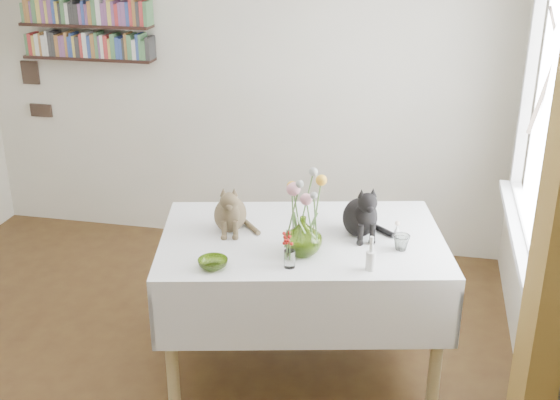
% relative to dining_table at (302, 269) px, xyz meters
% --- Properties ---
extents(room, '(4.08, 4.58, 2.58)m').
position_rel_dining_table_xyz_m(room, '(-0.79, -0.68, 0.64)').
color(room, brown).
rests_on(room, ground).
extents(window, '(0.12, 1.52, 1.32)m').
position_rel_dining_table_xyz_m(window, '(1.18, 0.12, 0.79)').
color(window, white).
rests_on(window, room).
extents(curtain, '(0.12, 0.38, 2.10)m').
position_rel_dining_table_xyz_m(curtain, '(1.11, -0.80, 0.54)').
color(curtain, brown).
rests_on(curtain, room).
extents(dining_table, '(1.68, 1.27, 0.81)m').
position_rel_dining_table_xyz_m(dining_table, '(0.00, 0.00, 0.00)').
color(dining_table, white).
rests_on(dining_table, room).
extents(tabby_cat, '(0.24, 0.28, 0.29)m').
position_rel_dining_table_xyz_m(tabby_cat, '(-0.40, 0.01, 0.34)').
color(tabby_cat, brown).
rests_on(tabby_cat, dining_table).
extents(black_cat, '(0.29, 0.32, 0.31)m').
position_rel_dining_table_xyz_m(black_cat, '(0.29, 0.10, 0.35)').
color(black_cat, black).
rests_on(black_cat, dining_table).
extents(flower_vase, '(0.22, 0.22, 0.20)m').
position_rel_dining_table_xyz_m(flower_vase, '(0.04, -0.20, 0.30)').
color(flower_vase, '#83A930').
rests_on(flower_vase, dining_table).
extents(green_bowl, '(0.19, 0.19, 0.05)m').
position_rel_dining_table_xyz_m(green_bowl, '(-0.36, -0.44, 0.22)').
color(green_bowl, '#83A930').
rests_on(green_bowl, dining_table).
extents(drinking_glass, '(0.11, 0.11, 0.08)m').
position_rel_dining_table_xyz_m(drinking_glass, '(0.52, -0.05, 0.24)').
color(drinking_glass, white).
rests_on(drinking_glass, dining_table).
extents(candlestick, '(0.05, 0.05, 0.18)m').
position_rel_dining_table_xyz_m(candlestick, '(0.39, -0.30, 0.26)').
color(candlestick, white).
rests_on(candlestick, dining_table).
extents(berry_jar, '(0.06, 0.06, 0.22)m').
position_rel_dining_table_xyz_m(berry_jar, '(0.00, -0.35, 0.30)').
color(berry_jar, white).
rests_on(berry_jar, dining_table).
extents(porcelain_figurine, '(0.05, 0.05, 0.09)m').
position_rel_dining_table_xyz_m(porcelain_figurine, '(0.49, 0.11, 0.24)').
color(porcelain_figurine, white).
rests_on(porcelain_figurine, dining_table).
extents(flower_bouquet, '(0.17, 0.13, 0.39)m').
position_rel_dining_table_xyz_m(flower_bouquet, '(0.04, -0.19, 0.54)').
color(flower_bouquet, '#4C7233').
rests_on(flower_bouquet, flower_vase).
extents(wall_art_plaques, '(0.21, 0.02, 0.44)m').
position_rel_dining_table_xyz_m(wall_art_plaques, '(-2.42, 1.55, 0.52)').
color(wall_art_plaques, '#38281E').
rests_on(wall_art_plaques, room).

